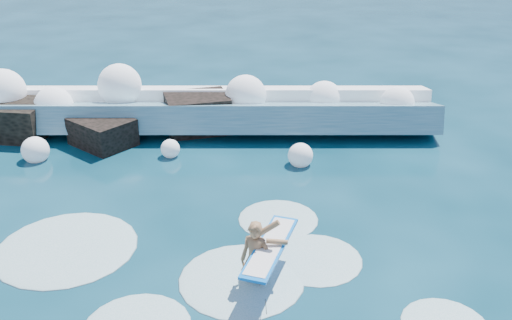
{
  "coord_description": "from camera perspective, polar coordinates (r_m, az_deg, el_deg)",
  "views": [
    {
      "loc": [
        1.5,
        -9.93,
        6.67
      ],
      "look_at": [
        1.5,
        2.0,
        1.2
      ],
      "focal_mm": 40.0,
      "sensor_mm": 36.0,
      "label": 1
    }
  ],
  "objects": [
    {
      "name": "ground",
      "position": [
        12.06,
        -7.24,
        -9.19
      ],
      "size": [
        200.0,
        200.0,
        0.0
      ],
      "primitive_type": "plane",
      "color": "#072B39",
      "rests_on": "ground"
    },
    {
      "name": "breaking_wave",
      "position": [
        18.43,
        -9.52,
        4.79
      ],
      "size": [
        17.18,
        2.71,
        1.48
      ],
      "color": "teal",
      "rests_on": "ground"
    },
    {
      "name": "wave_spray",
      "position": [
        18.17,
        -11.81,
        5.92
      ],
      "size": [
        15.46,
        4.16,
        2.12
      ],
      "color": "white",
      "rests_on": "ground"
    },
    {
      "name": "surf_foam",
      "position": [
        11.74,
        -7.67,
        -10.25
      ],
      "size": [
        9.49,
        5.51,
        0.15
      ],
      "color": "silver",
      "rests_on": "ground"
    },
    {
      "name": "rock_cluster",
      "position": [
        18.27,
        -15.68,
        3.69
      ],
      "size": [
        8.07,
        3.26,
        1.34
      ],
      "color": "black",
      "rests_on": "ground"
    },
    {
      "name": "surfer_with_board",
      "position": [
        10.76,
        0.27,
        -9.75
      ],
      "size": [
        1.2,
        2.83,
        1.61
      ],
      "color": "#946945",
      "rests_on": "ground"
    }
  ]
}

